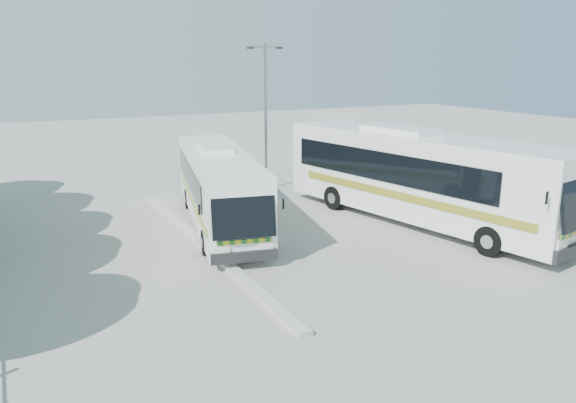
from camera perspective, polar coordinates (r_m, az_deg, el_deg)
ground at (r=20.16m, az=-0.63°, el=-5.11°), size 100.00×100.00×0.00m
kerb_divider at (r=21.07m, az=-8.69°, el=-4.19°), size 0.40×16.00×0.15m
coach_main at (r=23.06m, az=-7.03°, el=1.59°), size 4.39×11.17×3.04m
coach_adjacent at (r=23.75m, az=13.14°, el=2.59°), size 5.20×13.61×3.70m
lamppost at (r=29.08m, az=-2.30°, el=9.20°), size 1.80×0.64×7.45m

